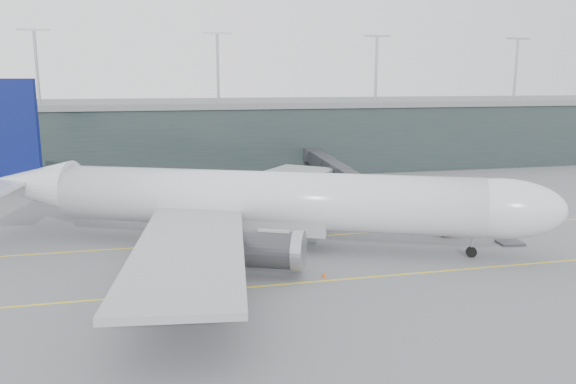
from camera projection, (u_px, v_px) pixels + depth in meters
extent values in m
plane|color=slate|center=(223.00, 234.00, 73.66)|extent=(320.00, 320.00, 0.00)
cube|color=yellow|center=(226.00, 242.00, 69.84)|extent=(160.00, 0.25, 0.02)
cube|color=yellow|center=(246.00, 287.00, 54.56)|extent=(160.00, 0.25, 0.02)
cube|color=yellow|center=(239.00, 200.00, 93.87)|extent=(0.25, 60.00, 0.02)
cube|color=#1E2928|center=(193.00, 137.00, 127.67)|extent=(240.00, 35.00, 14.00)
cube|color=slate|center=(192.00, 103.00, 126.17)|extent=(240.00, 36.00, 1.20)
cylinder|color=#9E9EA3|center=(37.00, 68.00, 108.51)|extent=(0.60, 0.60, 14.00)
cylinder|color=#9E9EA3|center=(218.00, 69.00, 116.27)|extent=(0.60, 0.60, 14.00)
cylinder|color=#9E9EA3|center=(376.00, 70.00, 124.03)|extent=(0.60, 0.60, 14.00)
cylinder|color=#9E9EA3|center=(516.00, 70.00, 131.80)|extent=(0.60, 0.60, 14.00)
cylinder|color=silver|center=(265.00, 199.00, 67.02)|extent=(48.80, 26.23, 6.77)
ellipsoid|color=silver|center=(500.00, 209.00, 62.28)|extent=(15.75, 11.88, 6.77)
cone|color=silver|center=(30.00, 185.00, 72.38)|extent=(13.62, 10.75, 6.50)
cube|color=gray|center=(256.00, 220.00, 67.73)|extent=(18.21, 11.97, 2.19)
cube|color=black|center=(541.00, 200.00, 61.33)|extent=(3.51, 3.96, 0.87)
cube|color=gray|center=(190.00, 248.00, 51.48)|extent=(13.87, 32.70, 0.60)
cylinder|color=#333337|center=(264.00, 249.00, 57.20)|extent=(8.54, 6.55, 3.82)
cube|color=gray|center=(269.00, 182.00, 84.14)|extent=(27.73, 30.71, 0.60)
cylinder|color=#333337|center=(297.00, 205.00, 77.22)|extent=(8.54, 6.55, 3.82)
cube|color=#09104A|center=(13.00, 131.00, 71.31)|extent=(6.73, 3.33, 13.11)
cube|color=silver|center=(49.00, 173.00, 78.26)|extent=(10.82, 11.44, 0.38)
cylinder|color=black|center=(471.00, 252.00, 63.79)|extent=(1.28, 0.88, 1.20)
cylinder|color=#9E9EA3|center=(472.00, 245.00, 63.63)|extent=(0.33, 0.33, 2.84)
cylinder|color=black|center=(218.00, 251.00, 63.73)|extent=(1.52, 1.07, 1.42)
cylinder|color=black|center=(242.00, 228.00, 73.85)|extent=(1.52, 1.07, 1.42)
cube|color=#2B2B30|center=(370.00, 192.00, 78.18)|extent=(3.09, 3.42, 2.53)
cube|color=#2B2B30|center=(355.00, 182.00, 85.43)|extent=(2.99, 11.85, 2.26)
cube|color=#2B2B30|center=(336.00, 170.00, 96.77)|extent=(3.21, 11.87, 2.35)
cube|color=#2B2B30|center=(321.00, 161.00, 108.12)|extent=(3.44, 11.88, 2.44)
cylinder|color=#9E9EA3|center=(354.00, 199.00, 86.59)|extent=(0.45, 0.45, 3.43)
cube|color=#333337|center=(354.00, 208.00, 86.87)|extent=(1.89, 1.46, 0.63)
cylinder|color=#2B2B30|center=(300.00, 155.00, 116.07)|extent=(3.61, 3.61, 2.71)
cylinder|color=#2B2B30|center=(300.00, 169.00, 116.64)|extent=(1.62, 1.62, 3.25)
cube|color=#A4250B|center=(447.00, 228.00, 72.58)|extent=(2.52, 1.62, 1.47)
cylinder|color=black|center=(443.00, 235.00, 71.97)|extent=(0.46, 0.18, 0.45)
cylinder|color=black|center=(456.00, 234.00, 72.40)|extent=(0.46, 0.18, 0.45)
cylinder|color=black|center=(438.00, 233.00, 73.05)|extent=(0.46, 0.18, 0.45)
cylinder|color=black|center=(451.00, 232.00, 73.48)|extent=(0.46, 0.18, 0.45)
cube|color=#323237|center=(510.00, 243.00, 68.90)|extent=(3.15, 2.64, 0.29)
cube|color=#333337|center=(189.00, 215.00, 83.16)|extent=(2.11, 1.89, 0.18)
cube|color=#ABB0B7|center=(189.00, 210.00, 83.00)|extent=(1.75, 1.69, 1.32)
cube|color=#274F99|center=(189.00, 205.00, 82.87)|extent=(1.81, 1.75, 0.07)
cube|color=#333337|center=(203.00, 213.00, 84.23)|extent=(2.13, 1.75, 0.20)
cube|color=#B7BDC4|center=(203.00, 207.00, 84.04)|extent=(1.72, 1.62, 1.53)
cube|color=#274F99|center=(203.00, 202.00, 83.89)|extent=(1.77, 1.68, 0.08)
cube|color=#333337|center=(207.00, 213.00, 84.17)|extent=(2.05, 1.72, 0.19)
cube|color=#A2A8AE|center=(207.00, 208.00, 84.01)|extent=(1.66, 1.58, 1.40)
cube|color=#274F99|center=(207.00, 203.00, 83.86)|extent=(1.72, 1.64, 0.07)
cone|color=#FB3E0D|center=(494.00, 225.00, 76.64)|extent=(0.49, 0.49, 0.78)
cone|color=#DF430C|center=(324.00, 275.00, 57.16)|extent=(0.42, 0.42, 0.67)
cone|color=orange|center=(272.00, 207.00, 87.28)|extent=(0.46, 0.46, 0.73)
cone|color=orange|center=(150.00, 258.00, 62.61)|extent=(0.42, 0.42, 0.67)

